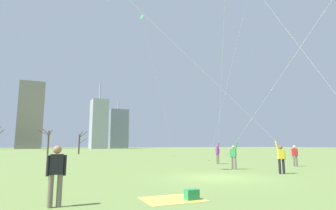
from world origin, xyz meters
The scene contains 13 objects.
ground_plane centered at (0.00, 0.00, 0.00)m, with size 400.00×400.00×0.00m, color olive.
kite_flyer_foreground_right_teal centered at (4.59, 1.50, 3.64)m, with size 5.00×11.18×16.37m.
kite_flyer_midfield_right_yellow centered at (3.38, 0.24, 2.07)m, with size 10.05×4.25×12.09m.
kite_flyer_far_back_pink centered at (5.34, 7.09, 4.27)m, with size 4.02×7.82×19.07m.
bystander_strolling_midfield centered at (-7.84, -3.80, 0.90)m, with size 0.51×0.22×1.62m.
bystander_watching_nearby centered at (9.79, 3.48, 0.90)m, with size 0.48×0.31×1.62m.
distant_kite_low_near_trees_green centered at (6.00, 28.50, 21.15)m, with size 3.95×5.32×23.71m.
picnic_spot centered at (-4.25, -4.33, 0.09)m, with size 1.83×1.44×0.31m.
bare_tree_left_of_center centered at (-7.43, 39.59, 2.43)m, with size 2.39×2.65×4.57m.
bare_tree_rightmost centered at (-1.91, 41.64, 2.17)m, with size 1.57×1.78×4.33m.
skyline_mid_tower_left centered at (30.44, 141.44, 11.04)m, with size 10.50×9.72×26.84m.
skyline_squat_block centered at (-14.74, 141.70, 16.99)m, with size 11.83×8.91×33.98m.
skyline_short_annex centered at (15.99, 121.69, 11.97)m, with size 7.63×9.52×32.38m.
Camera 1 is at (-8.21, -11.81, 1.63)m, focal length 28.78 mm.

